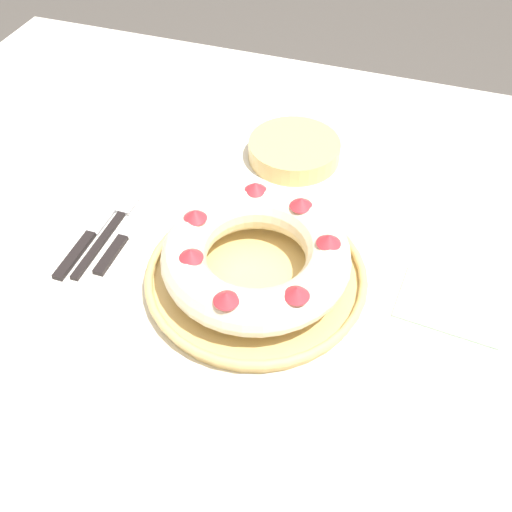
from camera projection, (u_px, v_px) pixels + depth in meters
name	position (u px, v px, depth m)	size (l,w,h in m)	color
ground_plane	(258.00, 499.00, 1.38)	(8.00, 8.00, 0.00)	#4C4742
dining_table	(258.00, 321.00, 0.89)	(1.57, 1.30, 0.74)	silver
serving_dish	(256.00, 277.00, 0.84)	(0.31, 0.31, 0.03)	tan
bundt_cake	(256.00, 256.00, 0.81)	(0.26, 0.26, 0.07)	beige
fork	(113.00, 225.00, 0.93)	(0.02, 0.20, 0.01)	black
serving_knife	(90.00, 235.00, 0.92)	(0.02, 0.22, 0.01)	black
cake_knife	(122.00, 238.00, 0.91)	(0.02, 0.18, 0.01)	black
side_bowl	(294.00, 150.00, 1.04)	(0.16, 0.16, 0.03)	tan
napkin	(451.00, 306.00, 0.82)	(0.14, 0.10, 0.00)	#B2D1B7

